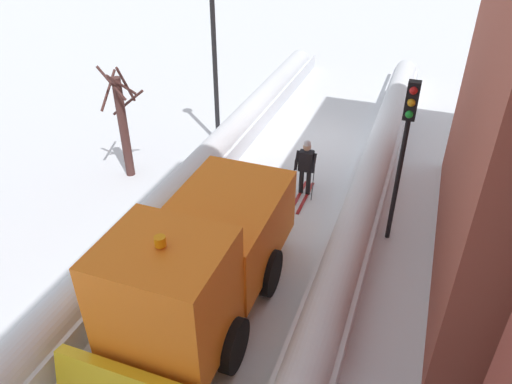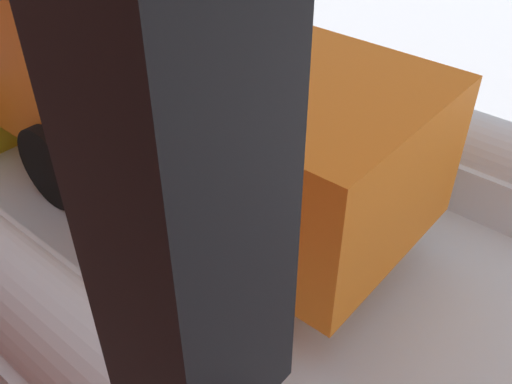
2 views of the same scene
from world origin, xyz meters
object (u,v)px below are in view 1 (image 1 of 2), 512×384
Objects in this scene: skier at (306,165)px; traffic_light_pole at (406,135)px; plow_truck at (201,261)px; street_lamp at (214,47)px; bare_tree_near at (123,123)px.

traffic_light_pole is at bearing 151.93° from skier.
plow_truck is at bearing 81.90° from skier.
skier is 0.33× the size of street_lamp.
traffic_light_pole is at bearing 150.61° from street_lamp.
street_lamp reaches higher than skier.
street_lamp is (6.56, -3.70, 0.38)m from traffic_light_pole.
traffic_light_pole reaches higher than bare_tree_near.
plow_truck is 6.71m from bare_tree_near.
street_lamp is 1.48× the size of bare_tree_near.
plow_truck is 5.56m from traffic_light_pole.
skier is 3.69m from traffic_light_pole.
street_lamp is (3.10, -7.74, 2.00)m from plow_truck.
bare_tree_near is at bearing -4.04° from traffic_light_pole.
traffic_light_pole is (-2.68, 1.43, 2.09)m from skier.
plow_truck is 1.36× the size of traffic_light_pole.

